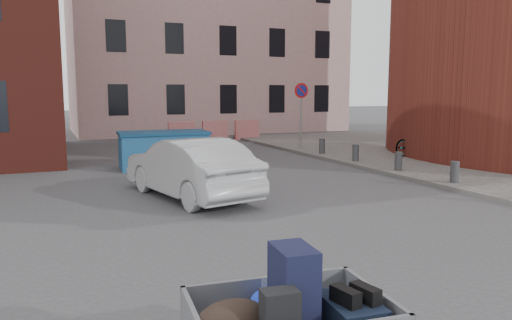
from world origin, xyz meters
name	(u,v)px	position (x,y,z in m)	size (l,w,h in m)	color
ground	(259,222)	(0.00, 0.00, 0.00)	(120.00, 120.00, 0.00)	#38383A
sidewalk	(481,162)	(10.00, 4.00, 0.06)	(9.00, 24.00, 0.12)	#474442
building_pink	(206,17)	(6.00, 22.00, 7.00)	(16.00, 8.00, 14.00)	#C19794
no_parking_sign	(301,102)	(6.00, 9.48, 2.01)	(0.60, 0.09, 2.65)	gray
bollards	(398,161)	(6.00, 3.40, 0.40)	(0.22, 9.02, 0.55)	#3A3A3D
barriers	(215,131)	(4.20, 15.00, 0.50)	(4.70, 0.18, 1.00)	red
trailer	(288,320)	(-1.90, -4.95, 0.61)	(1.70, 1.87, 1.20)	black
dumpster	(164,150)	(-0.11, 7.39, 0.59)	(2.89, 1.62, 1.18)	navy
silver_car	(190,168)	(-0.57, 2.68, 0.69)	(1.47, 4.20, 1.38)	#A6A9AE
bicycle	(413,142)	(8.72, 5.97, 0.61)	(0.64, 1.85, 0.97)	black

